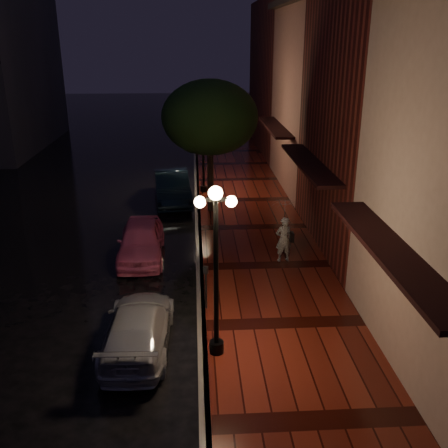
% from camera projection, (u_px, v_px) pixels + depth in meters
% --- Properties ---
extents(ground, '(120.00, 120.00, 0.00)m').
position_uv_depth(ground, '(200.00, 271.00, 17.18)').
color(ground, black).
rests_on(ground, ground).
extents(sidewalk, '(4.50, 60.00, 0.15)m').
position_uv_depth(sidewalk, '(265.00, 267.00, 17.28)').
color(sidewalk, '#40110B').
rests_on(sidewalk, ground).
extents(curb, '(0.25, 60.00, 0.15)m').
position_uv_depth(curb, '(200.00, 269.00, 17.15)').
color(curb, '#595451').
rests_on(curb, ground).
extents(storefront_mid, '(5.00, 8.00, 11.00)m').
position_uv_depth(storefront_mid, '(395.00, 99.00, 17.53)').
color(storefront_mid, '#511914').
rests_on(storefront_mid, ground).
extents(storefront_far, '(5.00, 8.00, 9.00)m').
position_uv_depth(storefront_far, '(333.00, 102.00, 25.36)').
color(storefront_far, '#8C5951').
rests_on(storefront_far, ground).
extents(storefront_extra, '(5.00, 12.00, 10.00)m').
position_uv_depth(storefront_extra, '(295.00, 77.00, 34.54)').
color(storefront_extra, '#511914').
rests_on(storefront_extra, ground).
extents(streetlamp_near, '(0.96, 0.36, 4.31)m').
position_uv_depth(streetlamp_near, '(216.00, 263.00, 11.61)').
color(streetlamp_near, black).
rests_on(streetlamp_near, sidewalk).
extents(streetlamp_far, '(0.96, 0.36, 4.31)m').
position_uv_depth(streetlamp_far, '(203.00, 144.00, 24.71)').
color(streetlamp_far, black).
rests_on(streetlamp_far, sidewalk).
extents(street_tree, '(4.16, 4.16, 5.80)m').
position_uv_depth(street_tree, '(210.00, 120.00, 21.34)').
color(street_tree, black).
rests_on(street_tree, sidewalk).
extents(pink_car, '(1.69, 3.98, 1.34)m').
position_uv_depth(pink_car, '(141.00, 240.00, 17.98)').
color(pink_car, '#DC5A86').
rests_on(pink_car, ground).
extents(navy_car, '(2.08, 4.70, 1.50)m').
position_uv_depth(navy_car, '(172.00, 187.00, 24.12)').
color(navy_car, black).
rests_on(navy_car, ground).
extents(silver_car, '(1.77, 4.10, 1.18)m').
position_uv_depth(silver_car, '(138.00, 327.00, 12.73)').
color(silver_car, '#9E9EA5').
rests_on(silver_car, ground).
extents(woman_with_umbrella, '(0.94, 0.96, 2.26)m').
position_uv_depth(woman_with_umbrella, '(285.00, 221.00, 17.09)').
color(woman_with_umbrella, white).
rests_on(woman_with_umbrella, sidewalk).
extents(parking_meter, '(0.15, 0.13, 1.34)m').
position_uv_depth(parking_meter, '(206.00, 283.00, 14.22)').
color(parking_meter, black).
rests_on(parking_meter, sidewalk).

